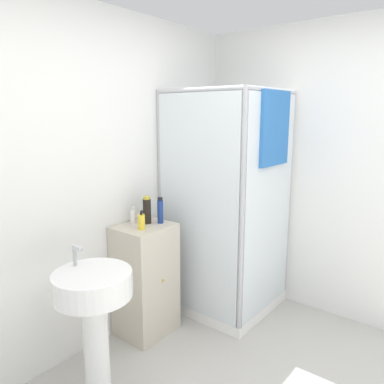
{
  "coord_description": "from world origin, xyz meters",
  "views": [
    {
      "loc": [
        -1.49,
        -0.54,
        1.75
      ],
      "look_at": [
        0.63,
        1.15,
        1.18
      ],
      "focal_mm": 35.0,
      "sensor_mm": 36.0,
      "label": 1
    }
  ],
  "objects_px": {
    "shampoo_bottle_blue": "(160,211)",
    "lotion_bottle_white": "(133,217)",
    "shampoo_bottle_tall_black": "(147,210)",
    "sink": "(94,306)",
    "soap_dispenser": "(141,222)"
  },
  "relations": [
    {
      "from": "shampoo_bottle_blue",
      "to": "lotion_bottle_white",
      "type": "xyz_separation_m",
      "value": [
        -0.14,
        0.16,
        -0.04
      ]
    },
    {
      "from": "shampoo_bottle_tall_black",
      "to": "shampoo_bottle_blue",
      "type": "relative_size",
      "value": 1.05
    },
    {
      "from": "sink",
      "to": "shampoo_bottle_blue",
      "type": "distance_m",
      "value": 0.94
    },
    {
      "from": "sink",
      "to": "soap_dispenser",
      "type": "relative_size",
      "value": 6.63
    },
    {
      "from": "soap_dispenser",
      "to": "shampoo_bottle_tall_black",
      "type": "distance_m",
      "value": 0.17
    },
    {
      "from": "lotion_bottle_white",
      "to": "shampoo_bottle_blue",
      "type": "bearing_deg",
      "value": -48.18
    },
    {
      "from": "sink",
      "to": "lotion_bottle_white",
      "type": "xyz_separation_m",
      "value": [
        0.69,
        0.39,
        0.34
      ]
    },
    {
      "from": "soap_dispenser",
      "to": "sink",
      "type": "bearing_deg",
      "value": -160.15
    },
    {
      "from": "sink",
      "to": "soap_dispenser",
      "type": "height_order",
      "value": "soap_dispenser"
    },
    {
      "from": "sink",
      "to": "soap_dispenser",
      "type": "bearing_deg",
      "value": 19.85
    },
    {
      "from": "shampoo_bottle_blue",
      "to": "lotion_bottle_white",
      "type": "distance_m",
      "value": 0.22
    },
    {
      "from": "soap_dispenser",
      "to": "lotion_bottle_white",
      "type": "bearing_deg",
      "value": 68.3
    },
    {
      "from": "sink",
      "to": "lotion_bottle_white",
      "type": "distance_m",
      "value": 0.86
    },
    {
      "from": "shampoo_bottle_tall_black",
      "to": "lotion_bottle_white",
      "type": "xyz_separation_m",
      "value": [
        -0.08,
        0.08,
        -0.05
      ]
    },
    {
      "from": "shampoo_bottle_tall_black",
      "to": "sink",
      "type": "bearing_deg",
      "value": -158.2
    }
  ]
}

